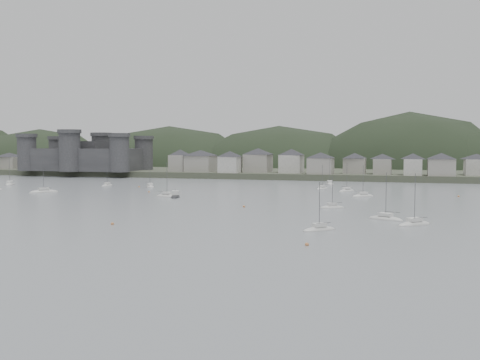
% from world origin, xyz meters
% --- Properties ---
extents(ground, '(900.00, 900.00, 0.00)m').
position_xyz_m(ground, '(0.00, 0.00, 0.00)').
color(ground, slate).
rests_on(ground, ground).
extents(far_shore_land, '(900.00, 250.00, 3.00)m').
position_xyz_m(far_shore_land, '(0.00, 295.00, 1.50)').
color(far_shore_land, '#383D2D').
rests_on(far_shore_land, ground).
extents(forested_ridge, '(851.55, 103.94, 102.57)m').
position_xyz_m(forested_ridge, '(4.83, 269.40, -11.28)').
color(forested_ridge, black).
rests_on(forested_ridge, ground).
extents(castle, '(66.00, 43.00, 20.00)m').
position_xyz_m(castle, '(-120.00, 179.80, 10.96)').
color(castle, '#333336').
rests_on(castle, far_shore_land).
extents(waterfront_town, '(451.48, 28.46, 12.92)m').
position_xyz_m(waterfront_town, '(50.59, 183.34, 8.66)').
color(waterfront_town, gray).
rests_on(waterfront_town, far_shore_land).
extents(sailboat_lead, '(9.28, 5.21, 12.09)m').
position_xyz_m(sailboat_lead, '(-25.07, 75.30, 0.17)').
color(sailboat_lead, '#BBBCB8').
rests_on(sailboat_lead, ground).
extents(moored_fleet, '(224.98, 176.59, 13.70)m').
position_xyz_m(moored_fleet, '(-11.42, 62.69, 0.18)').
color(moored_fleet, '#BBBCB8').
rests_on(moored_fleet, ground).
extents(motor_launch_far, '(4.47, 7.89, 3.79)m').
position_xyz_m(motor_launch_far, '(-21.50, 73.82, 0.29)').
color(motor_launch_far, black).
rests_on(motor_launch_far, ground).
extents(mooring_buoys, '(151.90, 111.72, 0.70)m').
position_xyz_m(mooring_buoys, '(15.08, 61.53, 0.15)').
color(mooring_buoys, '#B9713D').
rests_on(mooring_buoys, ground).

